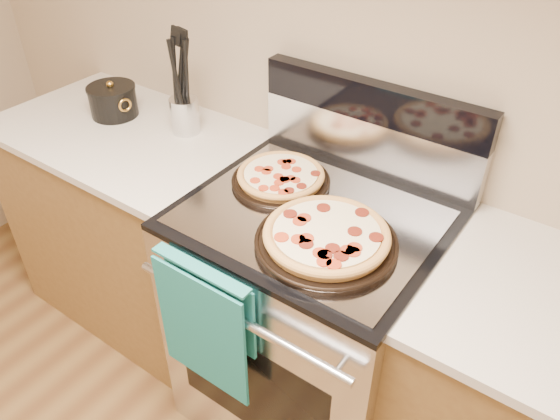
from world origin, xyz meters
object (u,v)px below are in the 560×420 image
Objects in this scene: range_body at (310,321)px; saucepan at (113,102)px; utensil_crock at (185,115)px; pepperoni_pizza_front at (326,238)px; pepperoni_pizza_back at (281,177)px.

range_body is 5.01× the size of saucepan.
range_body is at bearing -13.45° from utensil_crock.
pepperoni_pizza_front reaches higher than range_body.
pepperoni_pizza_front is at bearing -47.05° from range_body.
pepperoni_pizza_front is at bearing -19.45° from utensil_crock.
range_body is 0.53m from pepperoni_pizza_back.
pepperoni_pizza_back reaches higher than range_body.
range_body is at bearing -5.62° from saucepan.
saucepan is (-1.10, 0.21, 0.01)m from pepperoni_pizza_front.
utensil_crock is at bearing 11.13° from saucepan.
saucepan is at bearing -168.87° from utensil_crock.
pepperoni_pizza_back is at bearing 147.44° from pepperoni_pizza_front.
utensil_crock is (-0.67, 0.16, 0.53)m from range_body.
pepperoni_pizza_front is 1.12m from saucepan.
range_body is 0.87m from utensil_crock.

